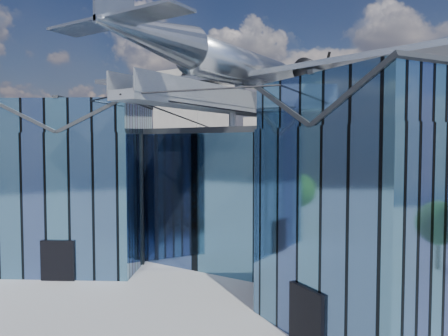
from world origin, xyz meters
The scene contains 4 objects.
ground_plane centered at (0.00, 0.00, 0.00)m, with size 120.00×120.00×0.00m, color gray.
museum centered at (0.00, 5.82, 5.54)m, with size 32.88×24.50×17.60m.
bg_towers centered at (1.45, 50.49, 10.01)m, with size 77.00×24.50×26.00m.
tree_side_w centered at (-22.39, 12.13, 3.73)m, with size 4.62×4.62×5.51m.
Camera 1 is at (15.54, -21.77, 8.69)m, focal length 35.00 mm.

